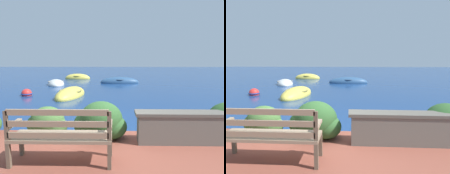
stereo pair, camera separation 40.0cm
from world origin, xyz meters
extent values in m
plane|color=navy|center=(0.00, 0.00, 0.00)|extent=(80.00, 80.00, 0.00)
cube|color=brown|center=(-1.36, -1.20, 0.42)|extent=(0.06, 0.06, 0.40)
cube|color=brown|center=(0.18, -1.20, 0.42)|extent=(0.06, 0.06, 0.40)
cube|color=brown|center=(0.18, -1.62, 0.42)|extent=(0.06, 0.06, 0.40)
cube|color=#8C755B|center=(-0.59, -1.41, 0.65)|extent=(1.59, 0.48, 0.05)
cube|color=#8C755B|center=(-0.59, -1.62, 0.75)|extent=(1.51, 0.04, 0.09)
cube|color=#8C755B|center=(-0.59, -1.62, 0.93)|extent=(1.51, 0.04, 0.09)
cube|color=#8C755B|center=(-0.59, -1.62, 1.10)|extent=(1.51, 0.04, 0.09)
cube|color=brown|center=(0.18, -1.62, 0.90)|extent=(0.06, 0.04, 0.45)
cube|color=#8C755B|center=(0.18, -1.41, 0.85)|extent=(0.07, 0.43, 0.05)
cube|color=#666056|center=(1.85, -0.61, 0.50)|extent=(2.29, 0.35, 0.57)
cube|color=#565249|center=(1.85, -0.61, 0.82)|extent=(2.40, 0.39, 0.06)
ellipsoid|color=#426B33|center=(-1.22, -0.25, 0.53)|extent=(0.74, 0.66, 0.63)
ellipsoid|color=#426B33|center=(-1.43, -0.20, 0.44)|extent=(0.55, 0.50, 0.44)
ellipsoid|color=#426B33|center=(-1.04, -0.29, 0.42)|extent=(0.52, 0.46, 0.41)
ellipsoid|color=#2D5628|center=(-0.04, -0.38, 0.61)|extent=(0.91, 0.82, 0.77)
ellipsoid|color=#2D5628|center=(-0.29, -0.32, 0.49)|extent=(0.68, 0.62, 0.55)
ellipsoid|color=#2D5628|center=(0.19, -0.43, 0.47)|extent=(0.64, 0.57, 0.50)
ellipsoid|color=#426B33|center=(1.56, -0.25, 0.50)|extent=(0.65, 0.58, 0.55)
ellipsoid|color=#426B33|center=(1.38, -0.20, 0.41)|extent=(0.49, 0.44, 0.39)
ellipsoid|color=#426B33|center=(1.72, -0.28, 0.40)|extent=(0.45, 0.41, 0.36)
ellipsoid|color=#2D5628|center=(2.66, -0.32, 0.60)|extent=(0.89, 0.80, 0.75)
ellipsoid|color=#2D5628|center=(2.41, -0.26, 0.49)|extent=(0.66, 0.60, 0.53)
ellipsoid|color=#DBC64C|center=(-2.00, 5.33, 0.06)|extent=(1.56, 2.82, 0.82)
torus|color=olive|center=(-2.00, 5.33, 0.29)|extent=(1.29, 1.29, 0.07)
cube|color=#846647|center=(-1.93, 5.72, 0.26)|extent=(0.88, 0.28, 0.04)
cube|color=#846647|center=(-2.06, 5.00, 0.26)|extent=(0.88, 0.28, 0.04)
ellipsoid|color=silver|center=(-4.05, 9.70, 0.05)|extent=(1.84, 2.58, 0.68)
torus|color=gray|center=(-4.05, 9.70, 0.24)|extent=(1.45, 1.45, 0.07)
cube|color=#846647|center=(-3.93, 9.37, 0.21)|extent=(0.88, 0.41, 0.04)
cube|color=#846647|center=(-4.15, 9.97, 0.21)|extent=(0.88, 0.41, 0.04)
ellipsoid|color=#2D517A|center=(0.53, 10.77, 0.06)|extent=(2.96, 1.03, 0.82)
torus|color=#2D4157|center=(0.53, 10.77, 0.29)|extent=(0.97, 0.97, 0.07)
cube|color=#846647|center=(0.10, 10.76, 0.26)|extent=(0.15, 0.74, 0.04)
cube|color=#846647|center=(0.90, 10.79, 0.26)|extent=(0.15, 0.74, 0.04)
ellipsoid|color=#DBC64C|center=(-3.28, 13.83, 0.06)|extent=(2.31, 1.01, 0.85)
torus|color=olive|center=(-3.28, 13.83, 0.30)|extent=(1.00, 1.00, 0.07)
cube|color=#846647|center=(-2.94, 13.82, 0.27)|extent=(0.14, 0.77, 0.04)
cube|color=#846647|center=(-3.57, 13.84, 0.27)|extent=(0.14, 0.77, 0.04)
sphere|color=red|center=(-4.30, 5.51, 0.09)|extent=(0.51, 0.51, 0.51)
torus|color=navy|center=(-4.30, 5.51, 0.09)|extent=(0.56, 0.56, 0.06)
camera|label=1|loc=(0.28, -4.42, 1.88)|focal=32.00mm
camera|label=2|loc=(0.68, -4.41, 1.88)|focal=32.00mm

